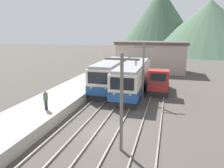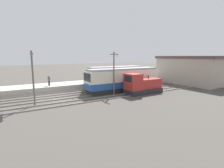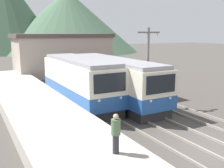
# 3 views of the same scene
# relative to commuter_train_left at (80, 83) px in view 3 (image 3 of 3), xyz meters

# --- Properties ---
(ground_plane) EXTENTS (200.00, 200.00, 0.00)m
(ground_plane) POSITION_rel_commuter_train_left_xyz_m (2.60, -11.07, -1.72)
(ground_plane) COLOR #47423D
(track_left) EXTENTS (1.54, 60.00, 0.14)m
(track_left) POSITION_rel_commuter_train_left_xyz_m (-0.00, -11.07, -1.65)
(track_left) COLOR gray
(track_left) RESTS_ON ground
(track_center) EXTENTS (1.54, 60.00, 0.14)m
(track_center) POSITION_rel_commuter_train_left_xyz_m (2.80, -11.07, -1.65)
(track_center) COLOR gray
(track_center) RESTS_ON ground
(commuter_train_left) EXTENTS (2.84, 10.25, 3.72)m
(commuter_train_left) POSITION_rel_commuter_train_left_xyz_m (0.00, 0.00, 0.00)
(commuter_train_left) COLOR #28282B
(commuter_train_left) RESTS_ON ground
(commuter_train_center) EXTENTS (2.84, 12.41, 3.59)m
(commuter_train_center) POSITION_rel_commuter_train_left_xyz_m (2.80, -0.41, -0.05)
(commuter_train_center) COLOR #28282B
(commuter_train_center) RESTS_ON ground
(shunting_locomotive) EXTENTS (2.40, 5.76, 3.00)m
(shunting_locomotive) POSITION_rel_commuter_train_left_xyz_m (5.80, 0.79, -0.52)
(shunting_locomotive) COLOR #28282B
(shunting_locomotive) RESTS_ON ground
(catenary_mast_mid) EXTENTS (2.00, 0.20, 6.04)m
(catenary_mast_mid) POSITION_rel_commuter_train_left_xyz_m (4.31, -3.11, 1.60)
(catenary_mast_mid) COLOR slate
(catenary_mast_mid) RESTS_ON ground
(person_on_platform) EXTENTS (0.38, 0.38, 1.65)m
(person_on_platform) POSITION_rel_commuter_train_left_xyz_m (-2.71, -10.53, 0.09)
(person_on_platform) COLOR #282833
(person_on_platform) RESTS_ON platform_left
(station_building) EXTENTS (12.60, 6.30, 5.49)m
(station_building) POSITION_rel_commuter_train_left_xyz_m (3.61, 14.93, 1.04)
(station_building) COLOR #AD9E8E
(station_building) RESTS_ON ground
(mountain_backdrop) EXTENTS (53.57, 44.31, 23.65)m
(mountain_backdrop) POSITION_rel_commuter_train_left_xyz_m (11.32, 59.59, 8.46)
(mountain_backdrop) COLOR #47664C
(mountain_backdrop) RESTS_ON ground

